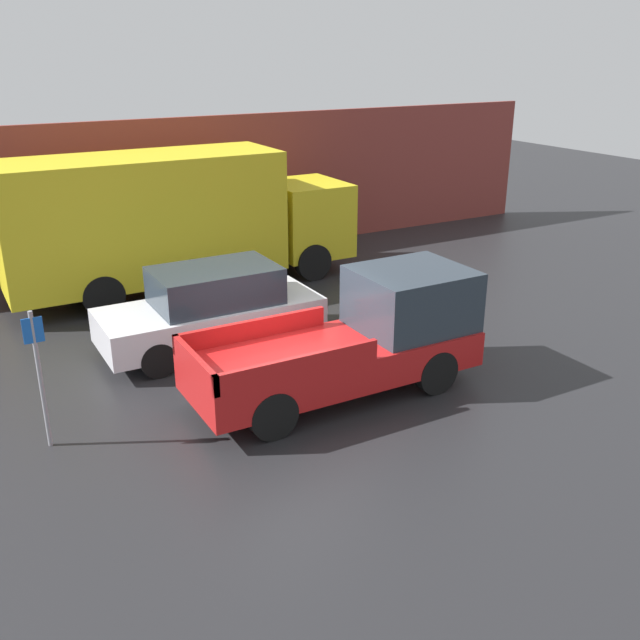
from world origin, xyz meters
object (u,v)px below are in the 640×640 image
(car, at_px, (212,309))
(newspaper_box, at_px, (82,259))
(delivery_truck, at_px, (171,219))
(parking_sign, at_px, (39,372))
(pickup_truck, at_px, (360,338))

(car, distance_m, newspaper_box, 6.51)
(delivery_truck, bearing_deg, newspaper_box, 129.50)
(newspaper_box, bearing_deg, delivery_truck, -50.50)
(parking_sign, bearing_deg, car, 32.96)
(delivery_truck, distance_m, parking_sign, 7.83)
(car, xyz_separation_m, newspaper_box, (-1.31, 6.36, -0.38))
(car, distance_m, parking_sign, 4.48)
(delivery_truck, height_order, newspaper_box, delivery_truck)
(pickup_truck, distance_m, car, 3.52)
(newspaper_box, bearing_deg, pickup_truck, -72.62)
(delivery_truck, xyz_separation_m, newspaper_box, (-1.87, 2.27, -1.38))
(car, height_order, newspaper_box, car)
(pickup_truck, bearing_deg, newspaper_box, 107.38)
(pickup_truck, distance_m, newspaper_box, 9.94)
(delivery_truck, relative_size, newspaper_box, 9.15)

